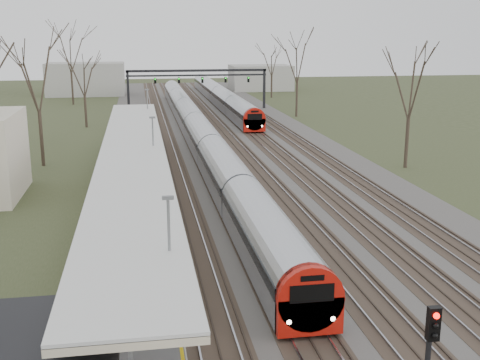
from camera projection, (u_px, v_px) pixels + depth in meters
name	position (u px, v px, depth m)	size (l,w,h in m)	color
track_bed	(226.00, 145.00, 62.23)	(24.00, 160.00, 0.22)	#474442
platform	(135.00, 186.00, 43.87)	(3.50, 69.00, 1.00)	#9E9B93
canopy	(133.00, 152.00, 38.73)	(4.10, 50.00, 3.11)	slate
signal_gantry	(197.00, 77.00, 89.80)	(21.00, 0.59, 6.08)	black
tree_west_far	(36.00, 74.00, 50.84)	(5.50, 5.50, 11.33)	#2D231C
tree_east_far	(411.00, 83.00, 50.28)	(5.00, 5.00, 10.30)	#2D231C
train_near	(196.00, 126.00, 65.34)	(2.62, 90.21, 3.05)	#AEB1B8
train_far	(220.00, 95.00, 97.46)	(2.62, 60.21, 3.05)	#AEB1B8
signal_post	(430.00, 351.00, 16.88)	(0.35, 0.45, 4.10)	black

